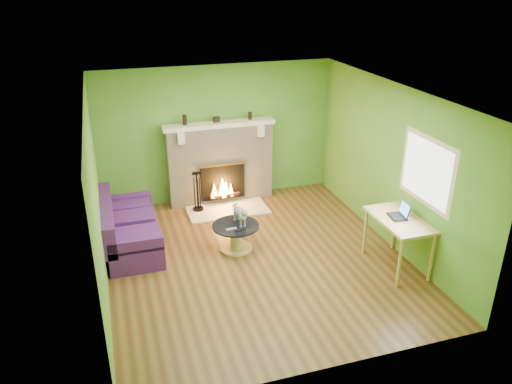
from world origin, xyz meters
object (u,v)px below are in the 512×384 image
sofa (128,229)px  cat (239,214)px  coffee_table (236,235)px  desk (399,225)px

sofa → cat: sofa is taller
coffee_table → cat: (0.08, 0.05, 0.35)m
cat → sofa: bearing=155.5°
coffee_table → cat: bearing=32.0°
sofa → cat: 1.82m
desk → cat: (-2.09, 1.28, -0.12)m
sofa → coffee_table: (1.64, -0.60, -0.07)m
sofa → desk: (3.81, -1.82, 0.40)m
desk → cat: size_ratio=2.08×
coffee_table → desk: desk is taller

